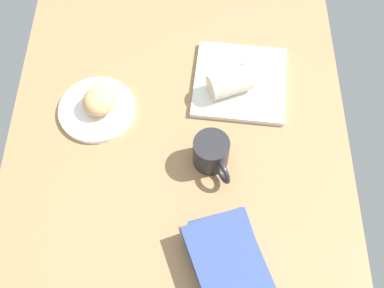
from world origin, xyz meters
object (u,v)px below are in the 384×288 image
Objects in this scene: book_stack at (229,261)px; coffee_mug at (212,153)px; round_plate at (97,109)px; scone_pastry at (99,101)px; sauce_cup at (254,66)px; breakfast_wrap at (230,83)px; square_plate at (240,82)px.

coffee_mug reaches higher than book_stack.
round_plate is 3.82cm from scone_pastry.
sauce_cup is 10.46cm from breakfast_wrap.
square_plate is at bearing -76.44° from scone_pastry.
round_plate is at bearing 102.66° from scone_pastry.
coffee_mug is (-28.31, 12.20, 1.80)cm from sauce_cup.
coffee_mug is (-15.12, -29.69, 0.21)cm from scone_pastry.
book_stack is at bearing 157.63° from breakfast_wrap.
breakfast_wrap is 47.65cm from book_stack.
scone_pastry reaches higher than book_stack.
coffee_mug reaches higher than square_plate.
scone_pastry reaches higher than sauce_cup.
book_stack is (-50.83, 4.59, 2.36)cm from square_plate.
breakfast_wrap is at bearing -13.48° from coffee_mug.
square_plate is 1.93× the size of coffee_mug.
breakfast_wrap is at bearing -1.69° from book_stack.
scone_pastry is at bearing -77.34° from round_plate.
scone_pastry reaches higher than round_plate.
coffee_mug is at bearing 145.84° from breakfast_wrap.
round_plate is 1.85× the size of breakfast_wrap.
sauce_cup is at bearing -65.18° from breakfast_wrap.
scone_pastry is (0.25, -1.11, 3.64)cm from round_plate.
scone_pastry is at bearing 38.63° from book_stack.
square_plate is 6.00cm from sauce_cup.
round_plate is at bearing 107.35° from sauce_cup.
breakfast_wrap is 0.42× the size of book_stack.
breakfast_wrap reaches higher than scone_pastry.
square_plate is at bearing -5.15° from book_stack.
breakfast_wrap reaches higher than round_plate.
coffee_mug reaches higher than scone_pastry.
scone_pastry is 33.32cm from coffee_mug.
scone_pastry is 0.35× the size of square_plate.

